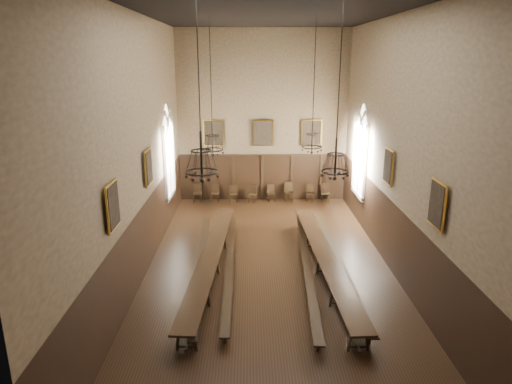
{
  "coord_description": "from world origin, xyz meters",
  "views": [
    {
      "loc": [
        -0.7,
        -15.17,
        7.5
      ],
      "look_at": [
        -0.46,
        1.5,
        2.6
      ],
      "focal_mm": 32.0,
      "sensor_mm": 36.0,
      "label": 1
    }
  ],
  "objects_px": {
    "chair_6": "(310,196)",
    "chair_2": "(234,197)",
    "table_left": "(211,264)",
    "table_right": "(324,264)",
    "chair_3": "(252,197)",
    "chandelier_front_left": "(202,161)",
    "chair_7": "(325,196)",
    "chair_1": "(215,197)",
    "chair_4": "(271,196)",
    "bench_left_inner": "(230,265)",
    "bench_left_outer": "(201,266)",
    "bench_right_outer": "(337,261)",
    "chandelier_back_right": "(312,138)",
    "chandelier_back_left": "(212,141)",
    "bench_right_inner": "(307,267)",
    "chandelier_front_right": "(336,160)",
    "chair_0": "(198,197)",
    "chair_5": "(289,195)"
  },
  "relations": [
    {
      "from": "chair_6",
      "to": "chair_2",
      "type": "bearing_deg",
      "value": -172.65
    },
    {
      "from": "table_left",
      "to": "table_right",
      "type": "distance_m",
      "value": 4.08
    },
    {
      "from": "chair_3",
      "to": "chandelier_front_left",
      "type": "xyz_separation_m",
      "value": [
        -1.46,
        -11.41,
        4.53
      ]
    },
    {
      "from": "chair_7",
      "to": "chair_1",
      "type": "bearing_deg",
      "value": -178.77
    },
    {
      "from": "chair_4",
      "to": "bench_left_inner",
      "type": "bearing_deg",
      "value": -113.79
    },
    {
      "from": "bench_left_outer",
      "to": "chair_2",
      "type": "height_order",
      "value": "chair_2"
    },
    {
      "from": "bench_right_outer",
      "to": "chair_3",
      "type": "distance_m",
      "value": 8.78
    },
    {
      "from": "chair_3",
      "to": "chandelier_back_right",
      "type": "bearing_deg",
      "value": -56.96
    },
    {
      "from": "chandelier_back_left",
      "to": "chandelier_back_right",
      "type": "height_order",
      "value": "same"
    },
    {
      "from": "chair_4",
      "to": "chandelier_back_right",
      "type": "relative_size",
      "value": 0.18
    },
    {
      "from": "bench_left_outer",
      "to": "chair_1",
      "type": "distance_m",
      "value": 8.66
    },
    {
      "from": "bench_right_inner",
      "to": "chair_3",
      "type": "bearing_deg",
      "value": 102.34
    },
    {
      "from": "bench_left_outer",
      "to": "chandelier_front_right",
      "type": "height_order",
      "value": "chandelier_front_right"
    },
    {
      "from": "chair_0",
      "to": "chair_4",
      "type": "height_order",
      "value": "chair_0"
    },
    {
      "from": "table_right",
      "to": "chandelier_front_right",
      "type": "bearing_deg",
      "value": -95.66
    },
    {
      "from": "chair_4",
      "to": "chandelier_front_right",
      "type": "xyz_separation_m",
      "value": [
        1.28,
        -11.13,
        4.47
      ]
    },
    {
      "from": "chair_0",
      "to": "chair_4",
      "type": "distance_m",
      "value": 3.99
    },
    {
      "from": "bench_right_inner",
      "to": "bench_right_outer",
      "type": "xyz_separation_m",
      "value": [
        1.16,
        0.47,
        0.01
      ]
    },
    {
      "from": "chair_4",
      "to": "chandelier_front_left",
      "type": "height_order",
      "value": "chandelier_front_left"
    },
    {
      "from": "bench_left_outer",
      "to": "chair_5",
      "type": "distance_m",
      "value": 9.54
    },
    {
      "from": "chair_5",
      "to": "chair_6",
      "type": "xyz_separation_m",
      "value": [
        1.16,
        -0.02,
        -0.03
      ]
    },
    {
      "from": "bench_left_outer",
      "to": "chair_1",
      "type": "xyz_separation_m",
      "value": [
        -0.13,
        8.66,
        0.01
      ]
    },
    {
      "from": "chair_0",
      "to": "chair_5",
      "type": "bearing_deg",
      "value": 2.68
    },
    {
      "from": "table_left",
      "to": "chair_6",
      "type": "xyz_separation_m",
      "value": [
        4.7,
        8.72,
        -0.12
      ]
    },
    {
      "from": "chair_2",
      "to": "chandelier_back_left",
      "type": "height_order",
      "value": "chandelier_back_left"
    },
    {
      "from": "bench_left_inner",
      "to": "chair_7",
      "type": "height_order",
      "value": "chair_7"
    },
    {
      "from": "bench_right_outer",
      "to": "chandelier_back_right",
      "type": "distance_m",
      "value": 4.78
    },
    {
      "from": "chair_3",
      "to": "chair_0",
      "type": "bearing_deg",
      "value": -167.21
    },
    {
      "from": "table_left",
      "to": "chandelier_back_left",
      "type": "relative_size",
      "value": 1.96
    },
    {
      "from": "bench_left_inner",
      "to": "chair_6",
      "type": "xyz_separation_m",
      "value": [
        4.03,
        8.56,
        0.0
      ]
    },
    {
      "from": "chair_5",
      "to": "chandelier_front_left",
      "type": "distance_m",
      "value": 12.86
    },
    {
      "from": "table_left",
      "to": "chandelier_front_left",
      "type": "height_order",
      "value": "chandelier_front_left"
    },
    {
      "from": "table_right",
      "to": "chandelier_front_right",
      "type": "xyz_separation_m",
      "value": [
        -0.23,
        -2.32,
        4.34
      ]
    },
    {
      "from": "bench_right_outer",
      "to": "bench_left_inner",
      "type": "bearing_deg",
      "value": -176.9
    },
    {
      "from": "bench_left_outer",
      "to": "chair_4",
      "type": "xyz_separation_m",
      "value": [
        2.92,
        8.7,
        -0.01
      ]
    },
    {
      "from": "bench_right_outer",
      "to": "chandelier_back_left",
      "type": "relative_size",
      "value": 1.98
    },
    {
      "from": "chair_7",
      "to": "chandelier_back_right",
      "type": "height_order",
      "value": "chandelier_back_right"
    },
    {
      "from": "table_right",
      "to": "chandelier_front_right",
      "type": "distance_m",
      "value": 4.93
    },
    {
      "from": "bench_left_outer",
      "to": "chair_1",
      "type": "height_order",
      "value": "chair_1"
    },
    {
      "from": "chair_0",
      "to": "chair_2",
      "type": "distance_m",
      "value": 1.95
    },
    {
      "from": "chandelier_back_right",
      "to": "chair_1",
      "type": "bearing_deg",
      "value": 124.6
    },
    {
      "from": "table_left",
      "to": "chair_7",
      "type": "xyz_separation_m",
      "value": [
        5.52,
        8.61,
        -0.08
      ]
    },
    {
      "from": "chair_4",
      "to": "chandelier_back_left",
      "type": "height_order",
      "value": "chandelier_back_left"
    },
    {
      "from": "bench_left_inner",
      "to": "chandelier_back_left",
      "type": "distance_m",
      "value": 4.92
    },
    {
      "from": "chair_1",
      "to": "chandelier_back_right",
      "type": "height_order",
      "value": "chandelier_back_right"
    },
    {
      "from": "chair_2",
      "to": "chair_7",
      "type": "xyz_separation_m",
      "value": [
        5.0,
        0.01,
        0.04
      ]
    },
    {
      "from": "chair_6",
      "to": "chair_3",
      "type": "bearing_deg",
      "value": -172.12
    },
    {
      "from": "bench_left_outer",
      "to": "bench_right_outer",
      "type": "xyz_separation_m",
      "value": [
        4.96,
        0.35,
        0.02
      ]
    },
    {
      "from": "chair_1",
      "to": "chair_5",
      "type": "relative_size",
      "value": 0.9
    },
    {
      "from": "chair_0",
      "to": "chair_6",
      "type": "height_order",
      "value": "chair_0"
    }
  ]
}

